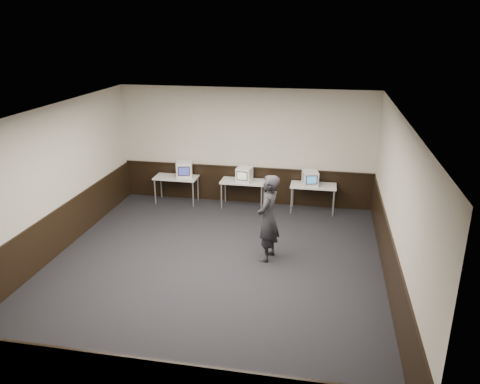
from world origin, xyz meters
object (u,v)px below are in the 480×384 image
desk_right (313,187)px  person (268,218)px  desk_left (176,179)px  emac_left (184,170)px  desk_center (243,183)px  emac_center (244,174)px  emac_right (310,178)px

desk_right → person: person is taller
person → desk_left: bearing=-122.3°
emac_left → desk_right: bearing=-14.4°
desk_center → desk_right: size_ratio=1.00×
desk_left → emac_center: bearing=-1.3°
desk_right → emac_left: size_ratio=2.21×
emac_center → emac_right: 1.76m
emac_left → person: size_ratio=0.29×
desk_center → emac_center: bearing=-44.5°
desk_right → desk_left: bearing=180.0°
desk_center → emac_right: size_ratio=2.45×
desk_left → desk_right: (3.80, 0.00, 0.00)m
person → desk_center: bearing=-147.8°
desk_left → emac_left: bearing=6.0°
emac_left → emac_right: bearing=-15.2°
emac_right → person: person is taller
desk_left → person: bearing=-44.5°
desk_right → person: size_ratio=0.64×
desk_left → desk_right: bearing=0.0°
desk_left → emac_right: bearing=-0.8°
desk_center → person: size_ratio=0.64×
emac_center → emac_left: bearing=-175.6°
desk_right → emac_right: bearing=-152.2°
person → emac_right: bearing=177.5°
desk_center → emac_right: (1.81, -0.05, 0.27)m
desk_left → emac_right: size_ratio=2.45×
person → emac_left: bearing=-125.0°
desk_left → desk_right: same height
emac_left → emac_center: size_ratio=1.18×
desk_left → emac_right: emac_right is taller
emac_left → desk_center: bearing=-14.9°
desk_left → emac_center: emac_center is taller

